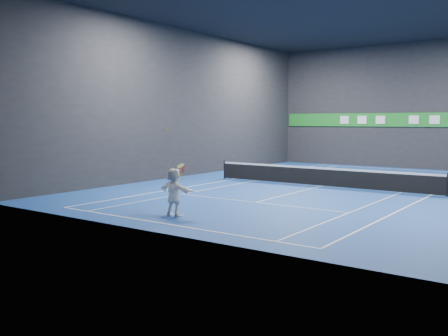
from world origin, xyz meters
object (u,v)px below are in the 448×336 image
Objects in this scene: player at (174,192)px; tennis_ball at (166,129)px; tennis_net at (321,176)px; tennis_racket at (183,169)px.

player is 2.27m from tennis_ball.
tennis_net is 10.67m from tennis_racket.
tennis_net is at bearing -90.08° from player.
tennis_net is at bearing 83.98° from tennis_ball.
player reaches higher than tennis_net.
player is 23.53× the size of tennis_ball.
tennis_racket is (-0.43, -10.60, 1.16)m from tennis_net.
tennis_racket is at bearing 5.87° from tennis_ball.
tennis_ball is at bearing -174.13° from tennis_racket.
player is 0.91m from tennis_racket.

